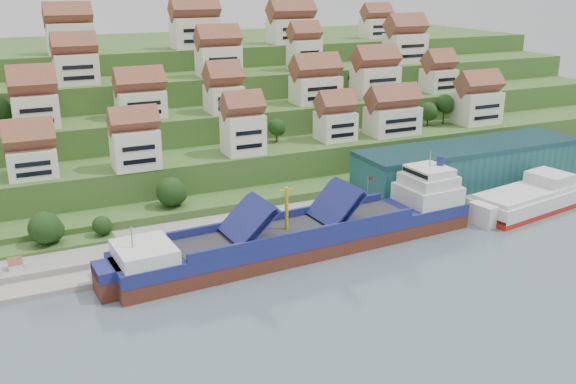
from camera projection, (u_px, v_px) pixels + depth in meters
name	position (u px, v px, depth m)	size (l,w,h in m)	color
ground	(315.00, 251.00, 126.52)	(300.00, 300.00, 0.00)	slate
quay	(362.00, 208.00, 147.07)	(180.00, 14.00, 2.20)	gray
hillside	(172.00, 107.00, 212.10)	(260.00, 128.00, 31.00)	#2D4C1E
hillside_village	(219.00, 82.00, 172.17)	(156.65, 65.00, 28.96)	silver
hillside_trees	(171.00, 135.00, 151.74)	(138.32, 60.51, 30.66)	#1C3D14
warehouse	(469.00, 164.00, 159.65)	(60.00, 15.00, 10.00)	#1F5456
flagpole	(368.00, 191.00, 140.17)	(1.28, 0.16, 8.00)	gray
cargo_ship	(313.00, 235.00, 126.42)	(75.26, 15.84, 16.53)	#512418
second_ship	(530.00, 200.00, 148.05)	(31.09, 15.90, 8.60)	maroon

